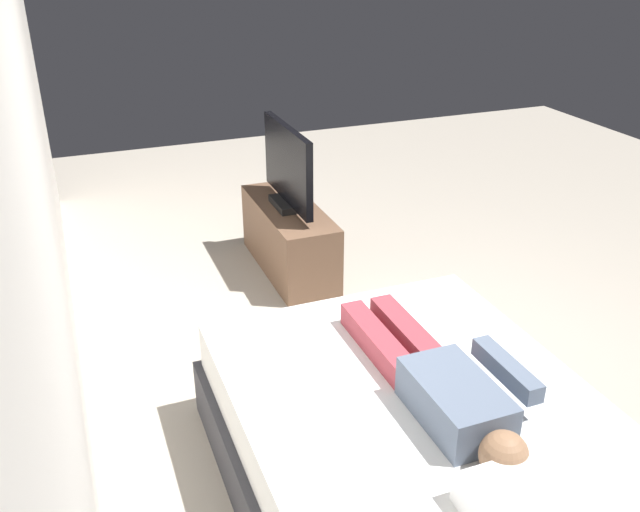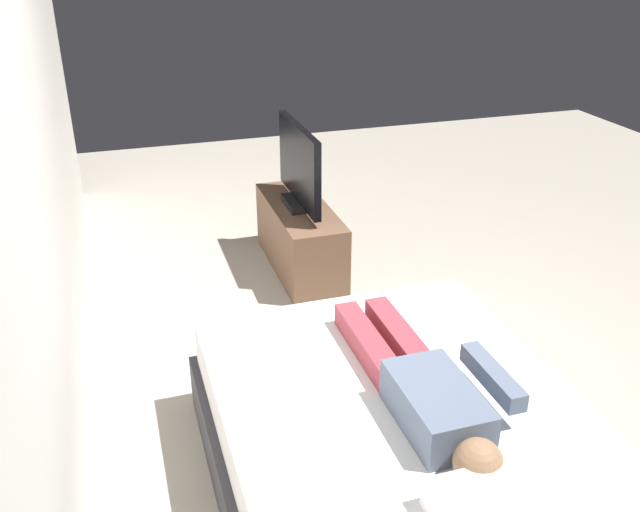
# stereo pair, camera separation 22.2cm
# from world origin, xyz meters

# --- Properties ---
(ground_plane) EXTENTS (10.00, 10.00, 0.00)m
(ground_plane) POSITION_xyz_m (0.00, 0.00, 0.00)
(ground_plane) COLOR #ADA393
(back_wall) EXTENTS (6.40, 0.10, 2.80)m
(back_wall) POSITION_xyz_m (0.40, 1.61, 1.40)
(back_wall) COLOR silver
(back_wall) RESTS_ON ground
(bed) EXTENTS (2.05, 1.55, 0.54)m
(bed) POSITION_xyz_m (-0.87, 0.23, 0.26)
(bed) COLOR #333338
(bed) RESTS_ON ground
(person) EXTENTS (1.26, 0.46, 0.18)m
(person) POSITION_xyz_m (-0.84, 0.15, 0.62)
(person) COLOR slate
(person) RESTS_ON bed
(remote) EXTENTS (0.15, 0.04, 0.02)m
(remote) POSITION_xyz_m (-0.69, -0.25, 0.55)
(remote) COLOR black
(remote) RESTS_ON bed
(tv_stand) EXTENTS (1.10, 0.40, 0.50)m
(tv_stand) POSITION_xyz_m (1.53, 0.01, 0.25)
(tv_stand) COLOR brown
(tv_stand) RESTS_ON ground
(tv) EXTENTS (0.88, 0.20, 0.59)m
(tv) POSITION_xyz_m (1.53, 0.01, 0.78)
(tv) COLOR black
(tv) RESTS_ON tv_stand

